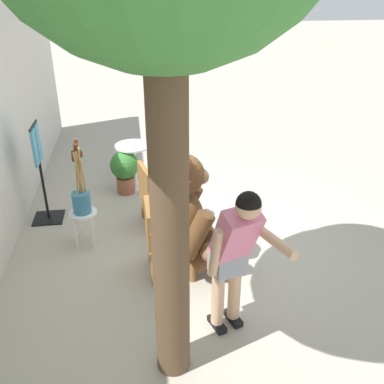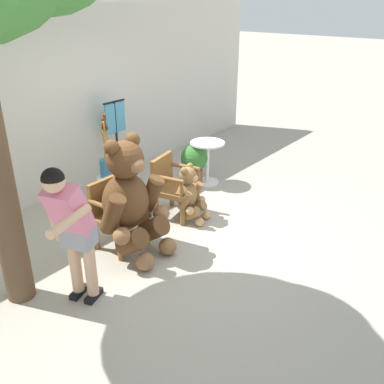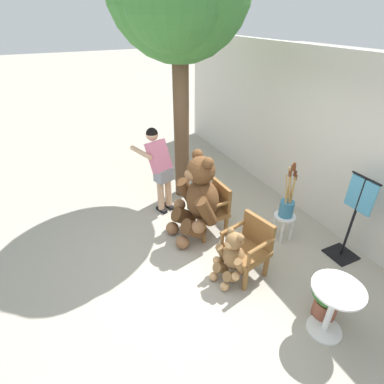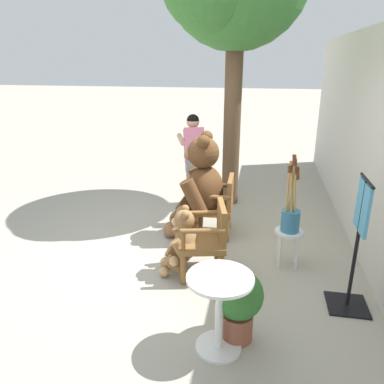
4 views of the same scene
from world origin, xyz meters
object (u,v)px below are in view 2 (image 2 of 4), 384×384
Objects in this scene: teddy_bear_large at (130,199)px; wooden_chair_left at (116,212)px; white_stool at (109,183)px; potted_plant at (194,162)px; wooden_chair_right at (173,185)px; brush_bucket at (107,163)px; teddy_bear_small at (190,194)px; round_side_table at (207,158)px; clothing_display_stand at (117,140)px; person_visitor at (71,224)px.

wooden_chair_left is at bearing 90.82° from teddy_bear_large.
wooden_chair_left is 1.18m from white_stool.
potted_plant is (2.10, 0.69, -0.32)m from teddy_bear_large.
potted_plant is at bearing -19.90° from white_stool.
potted_plant is at bearing 22.68° from wooden_chair_right.
brush_bucket is at bearing 59.77° from teddy_bear_large.
wooden_chair_right is 1.03m from brush_bucket.
brush_bucket is 1.38× the size of potted_plant.
teddy_bear_small is (0.02, -0.28, -0.06)m from wooden_chair_right.
wooden_chair_left and wooden_chair_right have the same top height.
teddy_bear_large reaches higher than white_stool.
white_stool is at bearing 157.27° from round_side_table.
clothing_display_stand is (1.42, 1.51, 0.26)m from wooden_chair_left.
wooden_chair_left is 1.26× the size of potted_plant.
teddy_bear_small is 1.19× the size of potted_plant.
teddy_bear_large reaches higher than potted_plant.
round_side_table is at bearing -42.46° from potted_plant.
wooden_chair_left is 1.19m from brush_bucket.
round_side_table is (3.27, 0.81, -0.47)m from person_visitor.
teddy_bear_small is at bearing -85.46° from wooden_chair_right.
potted_plant is at bearing 35.16° from teddy_bear_small.
wooden_chair_right is at bearing 13.82° from teddy_bear_large.
round_side_table is (2.26, 0.55, -0.27)m from teddy_bear_large.
person_visitor is at bearing -166.05° from round_side_table.
teddy_bear_large is 1.39m from brush_bucket.
teddy_bear_large is 2.34m from round_side_table.
clothing_display_stand reaches higher than potted_plant.
wooden_chair_right is at bearing -69.32° from brush_bucket.
teddy_bear_small is (1.08, -0.28, -0.06)m from wooden_chair_left.
wooden_chair_right is 0.29m from teddy_bear_small.
round_side_table is (1.18, 0.57, 0.05)m from teddy_bear_small.
clothing_display_stand is (2.43, 2.04, -0.20)m from person_visitor.
brush_bucket is 1.70m from round_side_table.
clothing_display_stand is at bearing 38.43° from white_stool.
teddy_bear_small is at bearing -72.82° from white_stool.
wooden_chair_right is 0.56× the size of person_visitor.
person_visitor is (-2.07, -0.52, 0.45)m from wooden_chair_right.
brush_bucket reaches higher than wooden_chair_right.
potted_plant is 1.31m from clothing_display_stand.
person_visitor is at bearing -162.86° from potted_plant.
round_side_table is 1.06× the size of potted_plant.
brush_bucket is 1.51m from potted_plant.
person_visitor is 3.18m from clothing_display_stand.
brush_bucket is 1.30× the size of round_side_table.
teddy_bear_large is 1.81× the size of teddy_bear_small.
wooden_chair_left is 1.19× the size of round_side_table.
teddy_bear_small reaches higher than potted_plant.
teddy_bear_large reaches higher than round_side_table.
wooden_chair_right reaches higher than potted_plant.
person_visitor reaches higher than wooden_chair_left.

